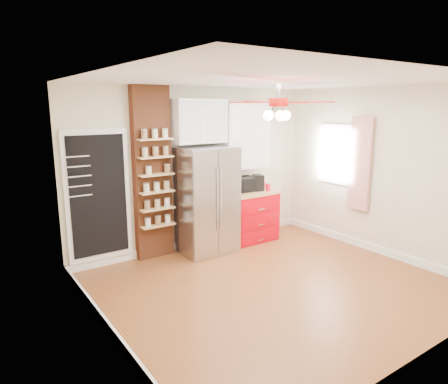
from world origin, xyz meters
TOP-DOWN VIEW (x-y plane):
  - floor at (0.00, 0.00)m, footprint 4.50×4.50m
  - ceiling at (0.00, 0.00)m, footprint 4.50×4.50m
  - wall_back at (0.00, 2.00)m, footprint 4.50×0.02m
  - wall_front at (0.00, -2.00)m, footprint 4.50×0.02m
  - wall_left at (-2.25, 0.00)m, footprint 0.02×4.00m
  - wall_right at (2.25, 0.00)m, footprint 0.02×4.00m
  - chalkboard at (-1.70, 1.96)m, footprint 0.95×0.05m
  - brick_pillar at (-0.85, 1.92)m, footprint 0.60×0.16m
  - fridge at (-0.05, 1.63)m, footprint 0.90×0.70m
  - upper_glass_cabinet at (-0.05, 1.82)m, footprint 0.90×0.35m
  - red_cabinet at (0.92, 1.68)m, footprint 0.94×0.64m
  - upper_shelf_unit at (0.92, 1.85)m, footprint 0.90×0.30m
  - window at (2.23, 0.90)m, footprint 0.04×0.75m
  - curtain at (2.18, 0.35)m, footprint 0.06×0.40m
  - ceiling_fan at (0.00, 0.00)m, footprint 1.40×1.40m
  - toaster_oven at (0.80, 1.75)m, footprint 0.47×0.32m
  - coffee_maker at (1.08, 1.67)m, footprint 0.22×0.26m
  - canister_left at (1.21, 1.54)m, footprint 0.11×0.11m
  - canister_right at (1.26, 1.75)m, footprint 0.10×0.10m
  - pantry_jar_oats at (-0.97, 1.79)m, footprint 0.09×0.09m
  - pantry_jar_beans at (-0.66, 1.77)m, footprint 0.11×0.11m

SIDE VIEW (x-z plane):
  - floor at x=0.00m, z-range 0.00..0.00m
  - red_cabinet at x=0.92m, z-range 0.00..0.90m
  - fridge at x=-0.05m, z-range 0.00..1.75m
  - canister_left at x=1.21m, z-range 0.90..1.03m
  - canister_right at x=1.26m, z-range 0.90..1.04m
  - toaster_oven at x=0.80m, z-range 0.90..1.16m
  - coffee_maker at x=1.08m, z-range 0.90..1.19m
  - chalkboard at x=-1.70m, z-range 0.12..2.08m
  - wall_back at x=0.00m, z-range 0.00..2.70m
  - wall_front at x=0.00m, z-range 0.00..2.70m
  - wall_left at x=-2.25m, z-range 0.00..2.70m
  - wall_right at x=2.25m, z-range 0.00..2.70m
  - brick_pillar at x=-0.85m, z-range 0.00..2.70m
  - pantry_jar_oats at x=-0.97m, z-range 1.37..1.49m
  - pantry_jar_beans at x=-0.66m, z-range 1.37..1.49m
  - curtain at x=2.18m, z-range 0.67..2.23m
  - window at x=2.23m, z-range 1.02..2.08m
  - upper_shelf_unit at x=0.92m, z-range 1.30..2.45m
  - upper_glass_cabinet at x=-0.05m, z-range 1.80..2.50m
  - ceiling_fan at x=0.00m, z-range 2.20..2.65m
  - ceiling at x=0.00m, z-range 2.70..2.70m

